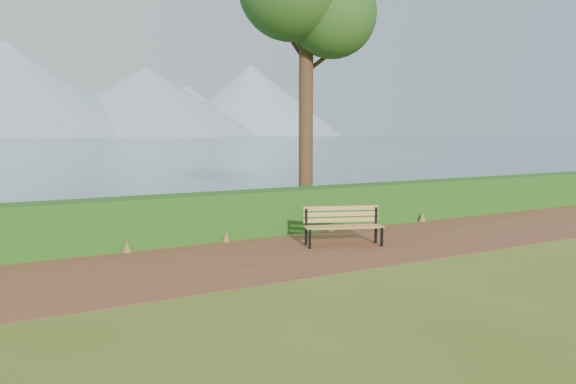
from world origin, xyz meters
TOP-DOWN VIEW (x-y plane):
  - ground at (0.00, 0.00)m, footprint 140.00×140.00m
  - path at (0.00, 0.30)m, footprint 40.00×3.40m
  - hedge at (0.00, 2.60)m, footprint 32.00×0.85m
  - bench at (0.86, 0.53)m, footprint 1.66×1.01m

SIDE VIEW (x-z plane):
  - ground at x=0.00m, z-range 0.00..0.00m
  - path at x=0.00m, z-range 0.00..0.01m
  - bench at x=0.86m, z-range 0.06..0.87m
  - hedge at x=0.00m, z-range 0.00..1.00m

